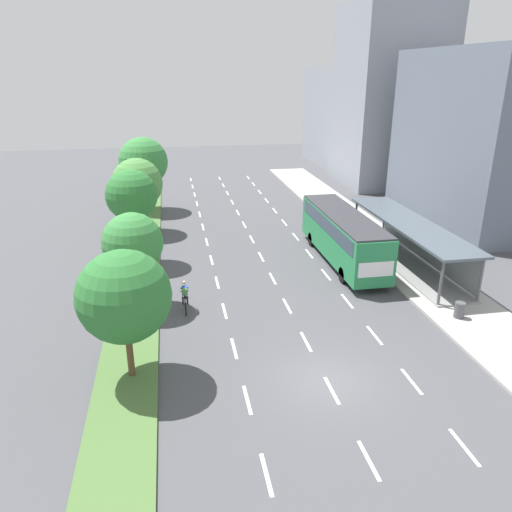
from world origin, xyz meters
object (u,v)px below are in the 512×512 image
(median_tree_second, at_px, (133,243))
(median_tree_third, at_px, (131,195))
(bus, at_px, (343,232))
(bus_shelter, at_px, (412,238))
(median_tree_fourth, at_px, (137,184))
(cyclist, at_px, (185,297))
(median_tree_fifth, at_px, (143,162))
(median_tree_nearest, at_px, (124,297))
(trash_bin, at_px, (460,310))

(median_tree_second, xyz_separation_m, median_tree_third, (-0.37, 6.77, 0.95))
(bus, distance_m, median_tree_third, 14.15)
(bus_shelter, relative_size, median_tree_fourth, 2.30)
(median_tree_fourth, bearing_deg, bus_shelter, -29.77)
(bus, height_order, cyclist, bus)
(median_tree_fourth, bearing_deg, cyclist, -78.49)
(median_tree_fifth, bearing_deg, median_tree_third, -91.03)
(bus_shelter, distance_m, median_tree_second, 18.05)
(median_tree_nearest, bearing_deg, median_tree_third, 91.76)
(median_tree_second, relative_size, median_tree_fourth, 0.89)
(median_tree_nearest, xyz_separation_m, trash_bin, (16.53, 2.25, -3.21))
(cyclist, bearing_deg, median_tree_second, 160.26)
(median_tree_nearest, bearing_deg, median_tree_second, 90.41)
(median_tree_third, relative_size, median_tree_fifth, 0.95)
(median_tree_third, bearing_deg, bus_shelter, -11.15)
(median_tree_fourth, distance_m, trash_bin, 25.02)
(bus_shelter, xyz_separation_m, median_tree_nearest, (-17.61, -9.99, 1.92))
(median_tree_third, xyz_separation_m, trash_bin, (16.94, -11.29, -4.11))
(bus, height_order, median_tree_fifth, median_tree_fifth)
(bus_shelter, relative_size, median_tree_second, 2.58)
(cyclist, height_order, median_tree_fourth, median_tree_fourth)
(median_tree_nearest, bearing_deg, bus_shelter, 29.57)
(bus, distance_m, median_tree_fourth, 16.50)
(median_tree_nearest, height_order, median_tree_second, median_tree_nearest)
(median_tree_third, relative_size, median_tree_fourth, 1.07)
(median_tree_nearest, distance_m, median_tree_third, 13.58)
(cyclist, height_order, trash_bin, cyclist)
(median_tree_nearest, xyz_separation_m, median_tree_fourth, (-0.44, 20.31, 0.22))
(bus_shelter, bearing_deg, median_tree_nearest, -150.43)
(bus_shelter, distance_m, cyclist, 15.70)
(median_tree_fifth, relative_size, trash_bin, 7.79)
(median_tree_nearest, relative_size, median_tree_second, 1.07)
(bus, bearing_deg, median_tree_fifth, 130.76)
(bus_shelter, relative_size, bus, 1.20)
(median_tree_nearest, relative_size, median_tree_fifth, 0.84)
(median_tree_fourth, bearing_deg, median_tree_fifth, 87.74)
(median_tree_fifth, bearing_deg, bus, -49.24)
(bus, bearing_deg, cyclist, -152.77)
(bus, height_order, trash_bin, bus)
(cyclist, distance_m, trash_bin, 14.48)
(median_tree_nearest, bearing_deg, median_tree_fifth, 90.36)
(median_tree_second, bearing_deg, median_tree_nearest, -89.59)
(median_tree_third, bearing_deg, trash_bin, -33.68)
(trash_bin, bearing_deg, cyclist, 165.58)
(bus_shelter, bearing_deg, cyclist, -164.69)
(bus_shelter, relative_size, median_tree_fifth, 2.04)
(bus, relative_size, cyclist, 6.20)
(median_tree_nearest, xyz_separation_m, median_tree_fifth, (-0.17, 27.09, 0.75))
(bus_shelter, bearing_deg, trash_bin, -97.95)
(median_tree_second, height_order, median_tree_fifth, median_tree_fifth)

